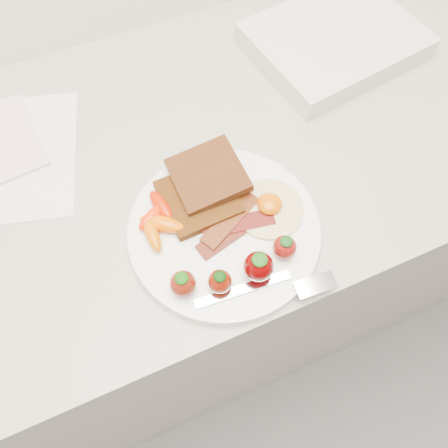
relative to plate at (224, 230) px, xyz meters
name	(u,v)px	position (x,y,z in m)	size (l,w,h in m)	color
counter	(188,264)	(-0.03, 0.16, -0.46)	(2.00, 0.60, 0.90)	gray
plate	(224,230)	(0.00, 0.00, 0.00)	(0.27, 0.27, 0.02)	white
toast_lower	(198,198)	(-0.02, 0.05, 0.02)	(0.10, 0.10, 0.01)	#331907
toast_upper	(208,175)	(0.01, 0.08, 0.03)	(0.10, 0.10, 0.01)	black
fried_egg	(269,207)	(0.07, 0.00, 0.01)	(0.12, 0.12, 0.02)	silver
bacon_strips	(233,225)	(0.01, 0.00, 0.01)	(0.12, 0.08, 0.01)	#47090B
baby_carrots	(158,220)	(-0.08, 0.04, 0.02)	(0.07, 0.10, 0.02)	red
strawberries	(239,269)	(-0.01, -0.07, 0.03)	(0.17, 0.05, 0.05)	maroon
fork	(276,287)	(0.03, -0.11, 0.01)	(0.18, 0.06, 0.00)	silver
paper_sheet	(17,156)	(-0.24, 0.25, -0.01)	(0.18, 0.24, 0.00)	silver
notepad	(1,141)	(-0.26, 0.29, 0.00)	(0.11, 0.16, 0.01)	beige
appliance	(334,41)	(0.33, 0.26, 0.01)	(0.28, 0.22, 0.04)	beige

